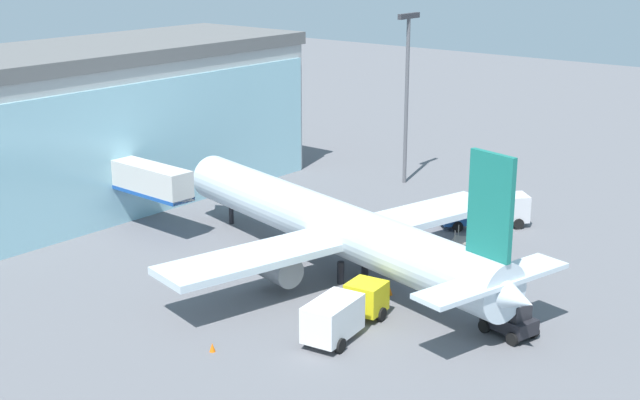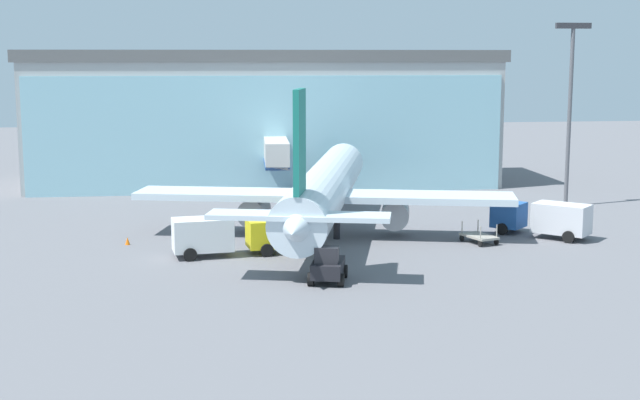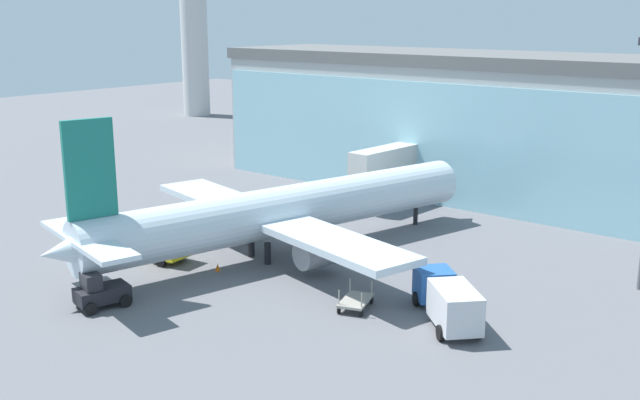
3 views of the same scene
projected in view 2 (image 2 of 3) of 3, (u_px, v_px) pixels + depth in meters
name	position (u px, v px, depth m)	size (l,w,h in m)	color
ground	(308.00, 261.00, 59.28)	(240.00, 240.00, 0.00)	slate
terminal_building	(264.00, 117.00, 94.64)	(49.24, 15.76, 14.10)	#A7A7A7
jet_bridge	(276.00, 152.00, 86.20)	(2.91, 12.00, 5.66)	beige
apron_light_mast	(570.00, 97.00, 79.27)	(3.20, 0.40, 16.38)	#59595E
airplane	(325.00, 190.00, 67.97)	(28.63, 36.17, 11.57)	silver
catering_truck	(223.00, 235.00, 60.57)	(7.52, 3.23, 2.65)	yellow
fuel_truck	(544.00, 218.00, 66.97)	(6.80, 6.63, 2.65)	#2659A5
baggage_cart	(479.00, 236.00, 64.84)	(2.41, 3.16, 1.50)	#9E998C
pushback_tug	(328.00, 266.00, 53.57)	(2.85, 3.55, 2.30)	black
safety_cone_nose	(319.00, 245.00, 62.87)	(0.36, 0.36, 0.55)	orange
safety_cone_wingtip	(127.00, 241.00, 64.32)	(0.36, 0.36, 0.55)	orange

